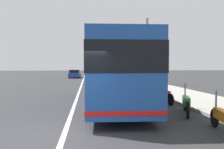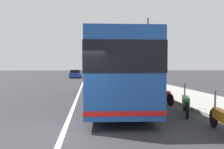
{
  "view_description": "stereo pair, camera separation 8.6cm",
  "coord_description": "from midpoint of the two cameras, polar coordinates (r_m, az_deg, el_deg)",
  "views": [
    {
      "loc": [
        -6.29,
        -0.71,
        2.03
      ],
      "look_at": [
        7.13,
        -2.23,
        1.53
      ],
      "focal_mm": 34.28,
      "sensor_mm": 36.0,
      "label": 1
    },
    {
      "loc": [
        -6.3,
        -0.8,
        2.03
      ],
      "look_at": [
        7.13,
        -2.23,
        1.53
      ],
      "focal_mm": 34.28,
      "sensor_mm": 36.0,
      "label": 2
    }
  ],
  "objects": [
    {
      "name": "motorcycle_angled",
      "position": [
        9.71,
        18.93,
        -7.18
      ],
      "size": [
        2.07,
        0.86,
        1.28
      ],
      "rotation": [
        0.0,
        0.0,
        -0.37
      ],
      "color": "black",
      "rests_on": "ground"
    },
    {
      "name": "car_ahead_same_lane",
      "position": [
        45.09,
        -3.76,
        0.41
      ],
      "size": [
        4.52,
        2.16,
        1.46
      ],
      "rotation": [
        0.0,
        0.0,
        -0.07
      ],
      "color": "navy",
      "rests_on": "ground"
    },
    {
      "name": "coach_bus",
      "position": [
        12.24,
        0.38,
        1.47
      ],
      "size": [
        11.78,
        3.24,
        3.31
      ],
      "rotation": [
        0.0,
        0.0,
        -0.06
      ],
      "color": "#1E4C9E",
      "rests_on": "ground"
    },
    {
      "name": "motorcycle_nearest_curb",
      "position": [
        12.27,
        13.4,
        -5.27
      ],
      "size": [
        2.19,
        0.37,
        1.26
      ],
      "rotation": [
        0.0,
        0.0,
        0.11
      ],
      "color": "black",
      "rests_on": "ground"
    },
    {
      "name": "ground_plane",
      "position": [
        6.65,
        -13.16,
        -15.71
      ],
      "size": [
        220.0,
        220.0,
        0.0
      ],
      "primitive_type": "plane",
      "color": "#2D2D30"
    },
    {
      "name": "car_far_distant",
      "position": [
        39.43,
        -9.97,
        0.13
      ],
      "size": [
        4.66,
        2.05,
        1.46
      ],
      "rotation": [
        0.0,
        0.0,
        3.1
      ],
      "color": "navy",
      "rests_on": "ground"
    },
    {
      "name": "lane_divider_line",
      "position": [
        16.43,
        -9.07,
        -5.01
      ],
      "size": [
        110.0,
        0.16,
        0.01
      ],
      "primitive_type": "cube",
      "color": "silver",
      "rests_on": "ground"
    },
    {
      "name": "motorcycle_mid_row",
      "position": [
        7.32,
        27.46,
        -10.5
      ],
      "size": [
        2.21,
        0.58,
        1.25
      ],
      "rotation": [
        0.0,
        0.0,
        -0.23
      ],
      "color": "black",
      "rests_on": "ground"
    },
    {
      "name": "utility_pole",
      "position": [
        25.48,
        9.21,
        6.15
      ],
      "size": [
        0.25,
        0.25,
        7.68
      ],
      "primitive_type": "cylinder",
      "color": "slate",
      "rests_on": "ground"
    },
    {
      "name": "sidewalk_curb",
      "position": [
        17.68,
        15.47,
        -4.34
      ],
      "size": [
        110.0,
        3.6,
        0.14
      ],
      "primitive_type": "cube",
      "color": "#9E998E",
      "rests_on": "ground"
    }
  ]
}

